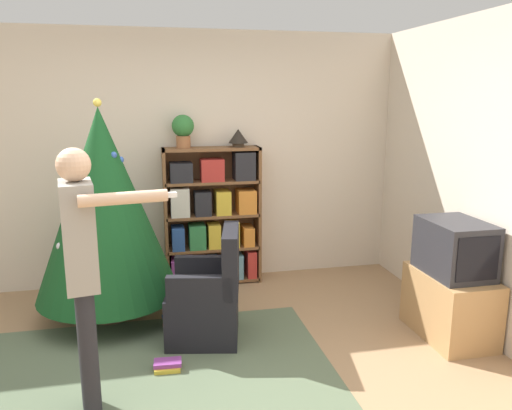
{
  "coord_description": "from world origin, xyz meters",
  "views": [
    {
      "loc": [
        -0.23,
        -3.02,
        1.94
      ],
      "look_at": [
        0.63,
        0.97,
        1.05
      ],
      "focal_mm": 35.0,
      "sensor_mm": 36.0,
      "label": 1
    }
  ],
  "objects_px": {
    "christmas_tree": "(104,204)",
    "armchair": "(208,301)",
    "standing_person": "(83,263)",
    "bookshelf": "(213,218)",
    "potted_plant": "(183,129)",
    "television": "(455,248)",
    "table_lamp": "(238,137)"
  },
  "relations": [
    {
      "from": "television",
      "to": "potted_plant",
      "type": "height_order",
      "value": "potted_plant"
    },
    {
      "from": "armchair",
      "to": "table_lamp",
      "type": "height_order",
      "value": "table_lamp"
    },
    {
      "from": "potted_plant",
      "to": "bookshelf",
      "type": "bearing_deg",
      "value": -1.55
    },
    {
      "from": "television",
      "to": "armchair",
      "type": "distance_m",
      "value": 2.02
    },
    {
      "from": "potted_plant",
      "to": "table_lamp",
      "type": "relative_size",
      "value": 1.64
    },
    {
      "from": "armchair",
      "to": "standing_person",
      "type": "height_order",
      "value": "standing_person"
    },
    {
      "from": "christmas_tree",
      "to": "table_lamp",
      "type": "height_order",
      "value": "christmas_tree"
    },
    {
      "from": "television",
      "to": "armchair",
      "type": "xyz_separation_m",
      "value": [
        -1.94,
        0.39,
        -0.44
      ]
    },
    {
      "from": "potted_plant",
      "to": "christmas_tree",
      "type": "bearing_deg",
      "value": -137.59
    },
    {
      "from": "bookshelf",
      "to": "armchair",
      "type": "height_order",
      "value": "bookshelf"
    },
    {
      "from": "christmas_tree",
      "to": "table_lamp",
      "type": "bearing_deg",
      "value": 27.53
    },
    {
      "from": "television",
      "to": "christmas_tree",
      "type": "distance_m",
      "value": 2.93
    },
    {
      "from": "television",
      "to": "christmas_tree",
      "type": "relative_size",
      "value": 0.3
    },
    {
      "from": "standing_person",
      "to": "potted_plant",
      "type": "relative_size",
      "value": 5.06
    },
    {
      "from": "christmas_tree",
      "to": "television",
      "type": "bearing_deg",
      "value": -19.31
    },
    {
      "from": "armchair",
      "to": "standing_person",
      "type": "xyz_separation_m",
      "value": [
        -0.83,
        -0.85,
        0.67
      ]
    },
    {
      "from": "bookshelf",
      "to": "potted_plant",
      "type": "distance_m",
      "value": 0.97
    },
    {
      "from": "christmas_tree",
      "to": "armchair",
      "type": "bearing_deg",
      "value": -35.25
    },
    {
      "from": "table_lamp",
      "to": "standing_person",
      "type": "bearing_deg",
      "value": -121.98
    },
    {
      "from": "television",
      "to": "standing_person",
      "type": "xyz_separation_m",
      "value": [
        -2.76,
        -0.46,
        0.23
      ]
    },
    {
      "from": "bookshelf",
      "to": "standing_person",
      "type": "xyz_separation_m",
      "value": [
        -1.03,
        -2.09,
        0.29
      ]
    },
    {
      "from": "potted_plant",
      "to": "standing_person",
      "type": "bearing_deg",
      "value": -109.76
    },
    {
      "from": "television",
      "to": "standing_person",
      "type": "distance_m",
      "value": 2.81
    },
    {
      "from": "armchair",
      "to": "potted_plant",
      "type": "xyz_separation_m",
      "value": [
        -0.07,
        1.25,
        1.3
      ]
    },
    {
      "from": "bookshelf",
      "to": "christmas_tree",
      "type": "bearing_deg",
      "value": -146.86
    },
    {
      "from": "standing_person",
      "to": "table_lamp",
      "type": "relative_size",
      "value": 8.32
    },
    {
      "from": "standing_person",
      "to": "bookshelf",
      "type": "bearing_deg",
      "value": 144.18
    },
    {
      "from": "television",
      "to": "standing_person",
      "type": "relative_size",
      "value": 0.35
    },
    {
      "from": "armchair",
      "to": "bookshelf",
      "type": "bearing_deg",
      "value": -178.26
    },
    {
      "from": "bookshelf",
      "to": "television",
      "type": "relative_size",
      "value": 2.45
    },
    {
      "from": "potted_plant",
      "to": "table_lamp",
      "type": "xyz_separation_m",
      "value": [
        0.55,
        0.0,
        -0.09
      ]
    },
    {
      "from": "television",
      "to": "potted_plant",
      "type": "xyz_separation_m",
      "value": [
        -2.01,
        1.64,
        0.87
      ]
    }
  ]
}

